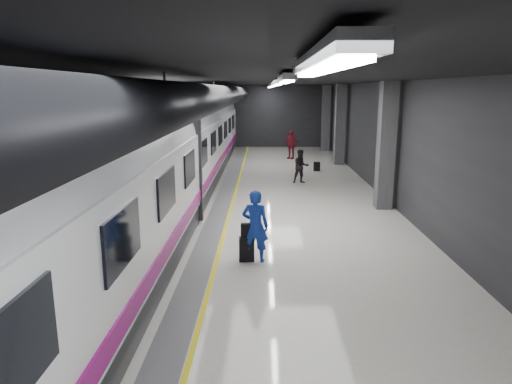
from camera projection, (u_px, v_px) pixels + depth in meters
ground at (257, 223)px, 14.71m from camera, size 40.00×40.00×0.00m
platform_hall at (248, 111)px, 14.87m from camera, size 10.02×40.02×4.51m
train at (153, 159)px, 14.31m from camera, size 3.05×38.00×4.05m
traveler_main at (255, 226)px, 11.27m from camera, size 0.74×0.56×1.83m
suitcase_main at (247, 249)px, 11.41m from camera, size 0.39×0.26×0.61m
shoulder_bag at (246, 230)px, 11.31m from camera, size 0.27×0.15×0.36m
traveler_far_a at (301, 167)px, 20.78m from camera, size 0.85×0.72×1.54m
traveler_far_b at (291, 145)px, 28.13m from camera, size 1.09×0.91×1.75m
suitcase_far at (317, 166)px, 24.02m from camera, size 0.33×0.22×0.48m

